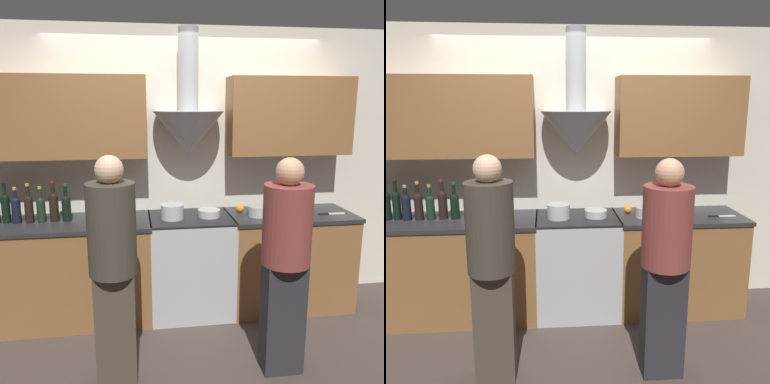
% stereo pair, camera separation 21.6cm
% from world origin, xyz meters
% --- Properties ---
extents(ground_plane, '(12.00, 12.00, 0.00)m').
position_xyz_m(ground_plane, '(0.00, 0.00, 0.00)').
color(ground_plane, '#423833').
extents(wall_back, '(8.40, 0.63, 2.60)m').
position_xyz_m(wall_back, '(-0.08, 0.59, 1.48)').
color(wall_back, silver).
rests_on(wall_back, ground_plane).
extents(counter_left, '(1.60, 0.62, 0.92)m').
position_xyz_m(counter_left, '(-1.16, 0.33, 0.46)').
color(counter_left, brown).
rests_on(counter_left, ground_plane).
extents(counter_right, '(1.16, 0.62, 0.92)m').
position_xyz_m(counter_right, '(0.94, 0.33, 0.46)').
color(counter_right, brown).
rests_on(counter_right, ground_plane).
extents(stove_range, '(0.74, 0.60, 0.92)m').
position_xyz_m(stove_range, '(0.00, 0.33, 0.46)').
color(stove_range, '#B7BABC').
rests_on(stove_range, ground_plane).
extents(wine_bottle_2, '(0.08, 0.08, 0.34)m').
position_xyz_m(wine_bottle_2, '(-1.67, 0.37, 1.05)').
color(wine_bottle_2, black).
rests_on(wine_bottle_2, counter_left).
extents(wine_bottle_3, '(0.07, 0.07, 0.34)m').
position_xyz_m(wine_bottle_3, '(-1.58, 0.37, 1.06)').
color(wine_bottle_3, black).
rests_on(wine_bottle_3, counter_left).
extents(wine_bottle_4, '(0.08, 0.08, 0.31)m').
position_xyz_m(wine_bottle_4, '(-1.49, 0.35, 1.04)').
color(wine_bottle_4, black).
rests_on(wine_bottle_4, counter_left).
extents(wine_bottle_5, '(0.07, 0.07, 0.34)m').
position_xyz_m(wine_bottle_5, '(-1.39, 0.35, 1.05)').
color(wine_bottle_5, black).
rests_on(wine_bottle_5, counter_left).
extents(wine_bottle_6, '(0.07, 0.07, 0.31)m').
position_xyz_m(wine_bottle_6, '(-1.29, 0.35, 1.04)').
color(wine_bottle_6, black).
rests_on(wine_bottle_6, counter_left).
extents(wine_bottle_7, '(0.08, 0.08, 0.35)m').
position_xyz_m(wine_bottle_7, '(-1.18, 0.36, 1.06)').
color(wine_bottle_7, black).
rests_on(wine_bottle_7, counter_left).
extents(wine_bottle_8, '(0.08, 0.08, 0.33)m').
position_xyz_m(wine_bottle_8, '(-1.08, 0.36, 1.04)').
color(wine_bottle_8, black).
rests_on(wine_bottle_8, counter_left).
extents(stock_pot, '(0.20, 0.20, 0.13)m').
position_xyz_m(stock_pot, '(-0.17, 0.29, 0.98)').
color(stock_pot, '#B7BABC').
rests_on(stock_pot, stove_range).
extents(mixing_bowl, '(0.20, 0.20, 0.07)m').
position_xyz_m(mixing_bowl, '(0.17, 0.31, 0.95)').
color(mixing_bowl, '#B7BABC').
rests_on(mixing_bowl, stove_range).
extents(orange_fruit, '(0.08, 0.08, 0.08)m').
position_xyz_m(orange_fruit, '(0.48, 0.41, 0.95)').
color(orange_fruit, orange).
rests_on(orange_fruit, counter_right).
extents(saucepan, '(0.20, 0.20, 0.09)m').
position_xyz_m(saucepan, '(0.62, 0.27, 0.96)').
color(saucepan, '#B7BABC').
rests_on(saucepan, counter_right).
extents(chefs_knife, '(0.25, 0.04, 0.01)m').
position_xyz_m(chefs_knife, '(1.30, 0.23, 0.92)').
color(chefs_knife, silver).
rests_on(chefs_knife, counter_right).
extents(person_foreground_left, '(0.32, 0.32, 1.60)m').
position_xyz_m(person_foreground_left, '(-0.64, -0.60, 0.88)').
color(person_foreground_left, '#473D33').
rests_on(person_foreground_left, ground_plane).
extents(person_foreground_right, '(0.34, 0.34, 1.57)m').
position_xyz_m(person_foreground_right, '(0.53, -0.63, 0.86)').
color(person_foreground_right, '#28282D').
rests_on(person_foreground_right, ground_plane).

